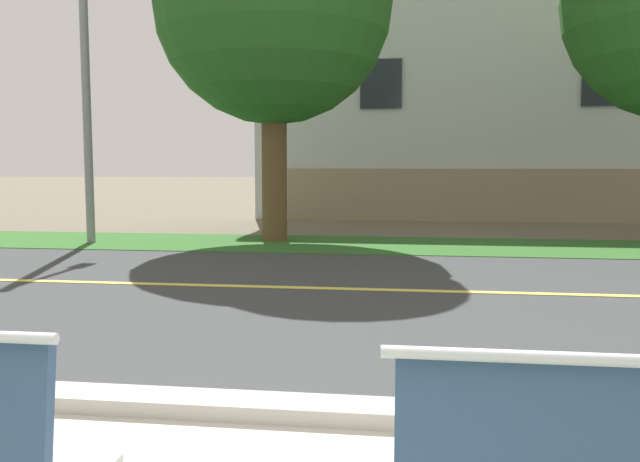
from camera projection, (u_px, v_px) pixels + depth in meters
name	position (u px, v px, depth m)	size (l,w,h in m)	color
ground_plane	(372.00, 271.00, 9.52)	(140.00, 140.00, 0.00)	#665B4C
curb_edge	(314.00, 411.00, 3.94)	(44.00, 0.30, 0.11)	#ADA89E
street_asphalt	(364.00, 290.00, 8.04)	(52.00, 8.00, 0.01)	#383A3D
road_centre_line	(364.00, 289.00, 8.04)	(48.00, 0.14, 0.01)	#E0CC4C
far_verge_grass	(381.00, 245.00, 12.49)	(48.00, 2.80, 0.02)	#2D6026
streetlamp	(90.00, 46.00, 12.69)	(0.24, 2.10, 6.52)	gray
garden_wall	(533.00, 196.00, 17.45)	(13.00, 0.36, 1.40)	gray
house_across_street	(478.00, 94.00, 20.47)	(13.56, 6.91, 7.22)	#B7BCC1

